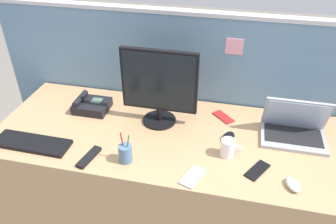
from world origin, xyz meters
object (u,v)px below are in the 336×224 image
keyboard_main (32,143)px  cell_phone_black_slab (257,170)px  tv_remote (89,157)px  computer_mouse_left_hand (293,184)px  desktop_monitor (159,85)px  laptop (294,128)px  coffee_mug (228,148)px  desk_phone (91,105)px  cell_phone_red_case (223,117)px  pen_cup (125,153)px  computer_mouse_right_hand (229,137)px  cell_phone_silver_slab (192,177)px

keyboard_main → cell_phone_black_slab: (1.22, 0.06, -0.01)m
keyboard_main → tv_remote: keyboard_main is taller
cell_phone_black_slab → computer_mouse_left_hand: bearing=7.1°
desktop_monitor → laptop: bearing=1.4°
tv_remote → coffee_mug: coffee_mug is taller
desktop_monitor → tv_remote: size_ratio=2.72×
desk_phone → cell_phone_red_case: (0.83, 0.10, -0.03)m
computer_mouse_left_hand → pen_cup: size_ratio=0.57×
keyboard_main → desk_phone: bearing=67.3°
computer_mouse_right_hand → cell_phone_black_slab: 0.28m
laptop → computer_mouse_right_hand: size_ratio=3.53×
keyboard_main → coffee_mug: size_ratio=3.83×
pen_cup → cell_phone_black_slab: size_ratio=1.13×
laptop → cell_phone_red_case: (-0.40, 0.10, -0.06)m
laptop → pen_cup: (-0.86, -0.41, -0.01)m
cell_phone_black_slab → coffee_mug: 0.19m
desktop_monitor → tv_remote: 0.56m
coffee_mug → cell_phone_red_case: bearing=98.4°
keyboard_main → computer_mouse_right_hand: computer_mouse_right_hand is taller
desktop_monitor → cell_phone_red_case: bearing=17.1°
cell_phone_silver_slab → cell_phone_red_case: 0.56m
desk_phone → tv_remote: 0.48m
coffee_mug → laptop: bearing=35.5°
computer_mouse_right_hand → tv_remote: computer_mouse_right_hand is taller
desk_phone → pen_cup: bearing=-47.9°
desk_phone → computer_mouse_right_hand: desk_phone is taller
keyboard_main → tv_remote: size_ratio=2.51×
desktop_monitor → cell_phone_red_case: size_ratio=3.22×
tv_remote → laptop: bearing=34.4°
desk_phone → cell_phone_black_slab: bearing=-18.1°
cell_phone_silver_slab → coffee_mug: bearing=73.2°
computer_mouse_left_hand → coffee_mug: size_ratio=0.90×
desk_phone → desktop_monitor: bearing=-2.5°
laptop → cell_phone_black_slab: size_ratio=2.28×
keyboard_main → tv_remote: bearing=-5.0°
desktop_monitor → cell_phone_silver_slab: bearing=-57.8°
coffee_mug → pen_cup: bearing=-162.4°
desk_phone → computer_mouse_right_hand: 0.89m
cell_phone_black_slab → cell_phone_red_case: 0.48m
desk_phone → coffee_mug: size_ratio=1.90×
computer_mouse_right_hand → pen_cup: 0.59m
computer_mouse_right_hand → coffee_mug: coffee_mug is taller
cell_phone_black_slab → cell_phone_silver_slab: same height
desk_phone → computer_mouse_left_hand: size_ratio=2.13×
desk_phone → tv_remote: size_ratio=1.25×
desktop_monitor → cell_phone_silver_slab: size_ratio=3.08×
pen_cup → computer_mouse_right_hand: bearing=30.9°
laptop → cell_phone_silver_slab: (-0.50, -0.46, -0.06)m
keyboard_main → pen_cup: pen_cup is taller
computer_mouse_right_hand → computer_mouse_left_hand: 0.44m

